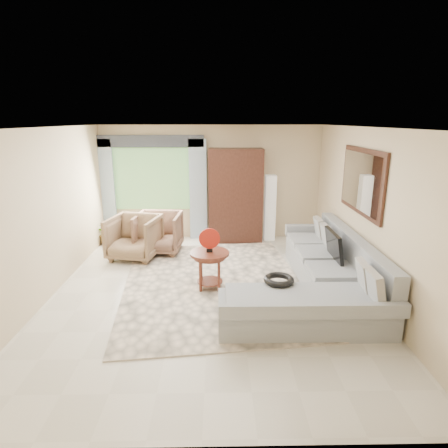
{
  "coord_description": "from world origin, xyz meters",
  "views": [
    {
      "loc": [
        0.15,
        -5.58,
        2.71
      ],
      "look_at": [
        0.25,
        0.35,
        1.05
      ],
      "focal_mm": 30.0,
      "sensor_mm": 36.0,
      "label": 1
    }
  ],
  "objects_px": {
    "sectional_sofa": "(322,279)",
    "potted_plant": "(106,234)",
    "armoire": "(235,196)",
    "tv_screen": "(334,246)",
    "floor_lamp": "(270,208)",
    "armchair_right": "(159,233)",
    "coffee_table": "(210,269)",
    "armchair_left": "(134,237)"
  },
  "relations": [
    {
      "from": "sectional_sofa",
      "to": "potted_plant",
      "type": "distance_m",
      "value": 4.92
    },
    {
      "from": "armoire",
      "to": "tv_screen",
      "type": "bearing_deg",
      "value": -59.39
    },
    {
      "from": "potted_plant",
      "to": "floor_lamp",
      "type": "xyz_separation_m",
      "value": [
        3.7,
        0.29,
        0.51
      ]
    },
    {
      "from": "armchair_right",
      "to": "potted_plant",
      "type": "xyz_separation_m",
      "value": [
        -1.26,
        0.56,
        -0.18
      ]
    },
    {
      "from": "tv_screen",
      "to": "floor_lamp",
      "type": "relative_size",
      "value": 0.49
    },
    {
      "from": "tv_screen",
      "to": "floor_lamp",
      "type": "height_order",
      "value": "floor_lamp"
    },
    {
      "from": "coffee_table",
      "to": "sectional_sofa",
      "type": "bearing_deg",
      "value": -9.89
    },
    {
      "from": "coffee_table",
      "to": "armoire",
      "type": "bearing_deg",
      "value": 78.27
    },
    {
      "from": "armchair_left",
      "to": "armoire",
      "type": "bearing_deg",
      "value": 40.34
    },
    {
      "from": "armchair_left",
      "to": "potted_plant",
      "type": "height_order",
      "value": "armchair_left"
    },
    {
      "from": "sectional_sofa",
      "to": "armchair_left",
      "type": "xyz_separation_m",
      "value": [
        -3.31,
        1.78,
        0.15
      ]
    },
    {
      "from": "sectional_sofa",
      "to": "armoire",
      "type": "bearing_deg",
      "value": 113.06
    },
    {
      "from": "sectional_sofa",
      "to": "armchair_right",
      "type": "xyz_separation_m",
      "value": [
        -2.88,
        2.11,
        0.14
      ]
    },
    {
      "from": "coffee_table",
      "to": "armoire",
      "type": "relative_size",
      "value": 0.3
    },
    {
      "from": "sectional_sofa",
      "to": "armchair_left",
      "type": "bearing_deg",
      "value": 151.77
    },
    {
      "from": "tv_screen",
      "to": "armoire",
      "type": "xyz_separation_m",
      "value": [
        -1.5,
        2.54,
        0.33
      ]
    },
    {
      "from": "floor_lamp",
      "to": "sectional_sofa",
      "type": "bearing_deg",
      "value": -81.67
    },
    {
      "from": "sectional_sofa",
      "to": "floor_lamp",
      "type": "distance_m",
      "value": 3.03
    },
    {
      "from": "armchair_right",
      "to": "sectional_sofa",
      "type": "bearing_deg",
      "value": -31.8
    },
    {
      "from": "armchair_right",
      "to": "floor_lamp",
      "type": "xyz_separation_m",
      "value": [
        2.44,
        0.85,
        0.33
      ]
    },
    {
      "from": "potted_plant",
      "to": "floor_lamp",
      "type": "height_order",
      "value": "floor_lamp"
    },
    {
      "from": "coffee_table",
      "to": "armchair_left",
      "type": "bearing_deg",
      "value": 136.35
    },
    {
      "from": "armchair_right",
      "to": "armoire",
      "type": "bearing_deg",
      "value": 30.06
    },
    {
      "from": "sectional_sofa",
      "to": "armoire",
      "type": "xyz_separation_m",
      "value": [
        -1.23,
        2.9,
        0.77
      ]
    },
    {
      "from": "coffee_table",
      "to": "armchair_right",
      "type": "height_order",
      "value": "armchair_right"
    },
    {
      "from": "potted_plant",
      "to": "armchair_left",
      "type": "bearing_deg",
      "value": -47.13
    },
    {
      "from": "tv_screen",
      "to": "coffee_table",
      "type": "relative_size",
      "value": 1.16
    },
    {
      "from": "tv_screen",
      "to": "potted_plant",
      "type": "height_order",
      "value": "tv_screen"
    },
    {
      "from": "armchair_left",
      "to": "potted_plant",
      "type": "relative_size",
      "value": 2.0
    },
    {
      "from": "tv_screen",
      "to": "armoire",
      "type": "distance_m",
      "value": 2.96
    },
    {
      "from": "sectional_sofa",
      "to": "floor_lamp",
      "type": "xyz_separation_m",
      "value": [
        -0.43,
        2.96,
        0.47
      ]
    },
    {
      "from": "floor_lamp",
      "to": "tv_screen",
      "type": "bearing_deg",
      "value": -74.9
    },
    {
      "from": "sectional_sofa",
      "to": "potted_plant",
      "type": "height_order",
      "value": "sectional_sofa"
    },
    {
      "from": "armoire",
      "to": "armchair_right",
      "type": "bearing_deg",
      "value": -154.44
    },
    {
      "from": "armchair_left",
      "to": "armchair_right",
      "type": "xyz_separation_m",
      "value": [
        0.44,
        0.33,
        -0.01
      ]
    },
    {
      "from": "armchair_left",
      "to": "armchair_right",
      "type": "distance_m",
      "value": 0.55
    },
    {
      "from": "sectional_sofa",
      "to": "tv_screen",
      "type": "xyz_separation_m",
      "value": [
        0.27,
        0.36,
        0.44
      ]
    },
    {
      "from": "coffee_table",
      "to": "potted_plant",
      "type": "relative_size",
      "value": 1.35
    },
    {
      "from": "sectional_sofa",
      "to": "armoire",
      "type": "distance_m",
      "value": 3.24
    },
    {
      "from": "armchair_right",
      "to": "armoire",
      "type": "distance_m",
      "value": 1.93
    },
    {
      "from": "sectional_sofa",
      "to": "tv_screen",
      "type": "height_order",
      "value": "tv_screen"
    },
    {
      "from": "coffee_table",
      "to": "armchair_left",
      "type": "xyz_separation_m",
      "value": [
        -1.54,
        1.47,
        0.1
      ]
    }
  ]
}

